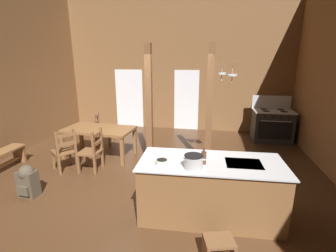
{
  "coord_description": "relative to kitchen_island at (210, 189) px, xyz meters",
  "views": [
    {
      "loc": [
        1.31,
        -4.03,
        2.4
      ],
      "look_at": [
        0.44,
        0.54,
        1.11
      ],
      "focal_mm": 25.87,
      "sensor_mm": 36.0,
      "label": 1
    }
  ],
  "objects": [
    {
      "name": "glazed_panel_back_right",
      "position": [
        -0.94,
        4.85,
        0.57
      ],
      "size": [
        0.84,
        0.01,
        2.05
      ],
      "primitive_type": "cube",
      "color": "white",
      "rests_on": "ground_plane"
    },
    {
      "name": "support_post_center",
      "position": [
        -1.43,
        1.77,
        0.91
      ],
      "size": [
        0.14,
        0.14,
        2.73
      ],
      "color": "brown",
      "rests_on": "ground_plane"
    },
    {
      "name": "support_post_with_pot_rack",
      "position": [
        -0.07,
        1.8,
        0.99
      ],
      "size": [
        0.61,
        0.22,
        2.73
      ],
      "color": "brown",
      "rests_on": "ground_plane"
    },
    {
      "name": "mixing_bowl_on_counter",
      "position": [
        -0.71,
        -0.23,
        0.49
      ],
      "size": [
        0.19,
        0.19,
        0.07
      ],
      "color": "silver",
      "rests_on": "kitchen_island"
    },
    {
      "name": "step_stool",
      "position": [
        0.14,
        -0.89,
        -0.28
      ],
      "size": [
        0.42,
        0.37,
        0.3
      ],
      "color": "brown",
      "rests_on": "ground_plane"
    },
    {
      "name": "glazed_door_back_left",
      "position": [
        -3.01,
        4.85,
        0.57
      ],
      "size": [
        1.0,
        0.01,
        2.05
      ],
      "primitive_type": "cube",
      "color": "white",
      "rests_on": "ground_plane"
    },
    {
      "name": "wall_back",
      "position": [
        -1.32,
        4.92,
        1.73
      ],
      "size": [
        8.31,
        0.14,
        4.38
      ],
      "primitive_type": "cube",
      "color": "brown",
      "rests_on": "ground_plane"
    },
    {
      "name": "ladderback_chair_near_window",
      "position": [
        -2.57,
        1.15,
        -0.01
      ],
      "size": [
        0.45,
        0.45,
        0.95
      ],
      "color": "brown",
      "rests_on": "ground_plane"
    },
    {
      "name": "bottle_tall_on_counter",
      "position": [
        -0.11,
        -0.1,
        0.56
      ],
      "size": [
        0.08,
        0.08,
        0.24
      ],
      "color": "#56331E",
      "rests_on": "kitchen_island"
    },
    {
      "name": "backpack",
      "position": [
        -3.21,
        -0.04,
        -0.14
      ],
      "size": [
        0.33,
        0.32,
        0.6
      ],
      "color": "#4C4233",
      "rests_on": "ground_plane"
    },
    {
      "name": "ladderback_chair_by_post",
      "position": [
        -3.14,
        2.8,
        -0.01
      ],
      "size": [
        0.52,
        0.52,
        0.95
      ],
      "color": "brown",
      "rests_on": "ground_plane"
    },
    {
      "name": "dining_table",
      "position": [
        -2.79,
        1.95,
        0.19
      ],
      "size": [
        1.75,
        1.0,
        0.74
      ],
      "color": "brown",
      "rests_on": "ground_plane"
    },
    {
      "name": "ladderback_chair_at_table_end",
      "position": [
        -3.18,
        1.05,
        -0.01
      ],
      "size": [
        0.62,
        0.62,
        0.95
      ],
      "color": "brown",
      "rests_on": "ground_plane"
    },
    {
      "name": "stove_range",
      "position": [
        1.75,
        4.1,
        0.02
      ],
      "size": [
        1.16,
        0.85,
        1.32
      ],
      "color": "#2F2F2F",
      "rests_on": "ground_plane"
    },
    {
      "name": "ground_plane",
      "position": [
        -1.32,
        0.62,
        -0.51
      ],
      "size": [
        8.31,
        9.26,
        0.1
      ],
      "primitive_type": "cube",
      "color": "#4C301C"
    },
    {
      "name": "stockpot_on_counter",
      "position": [
        -0.24,
        -0.29,
        0.56
      ],
      "size": [
        0.34,
        0.27,
        0.2
      ],
      "color": "silver",
      "rests_on": "kitchen_island"
    },
    {
      "name": "kitchen_island",
      "position": [
        0.0,
        0.0,
        0.0
      ],
      "size": [
        2.21,
        1.07,
        0.92
      ],
      "color": "brown",
      "rests_on": "ground_plane"
    }
  ]
}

